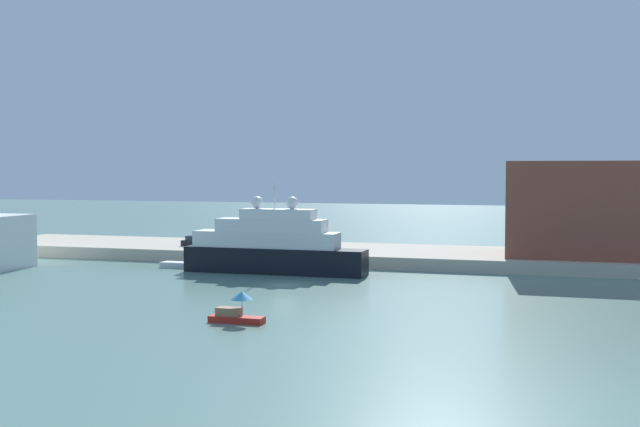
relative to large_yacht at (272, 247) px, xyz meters
The scene contains 9 objects.
ground 10.69m from the large_yacht, 62.37° to the right, with size 400.00×400.00×0.00m, color slate.
quay_dock 16.98m from the large_yacht, 73.65° to the left, with size 110.00×18.32×1.61m, color #B7AD99.
large_yacht is the anchor object (origin of this frame).
small_motorboat 31.14m from the large_yacht, 75.01° to the right, with size 4.63×1.88×2.61m.
work_barge 13.76m from the large_yacht, behind, with size 4.68×1.88×0.70m, color silver.
harbor_building 39.29m from the large_yacht, 23.53° to the left, with size 17.86×12.69×12.00m, color brown.
parked_car 21.33m from the large_yacht, 140.74° to the left, with size 4.59×1.61×1.44m.
person_figure 17.38m from the large_yacht, 134.59° to the left, with size 0.36×0.36×1.62m.
mooring_bollard 9.13m from the large_yacht, 64.02° to the left, with size 0.45×0.45×0.66m, color black.
Camera 1 is at (28.68, -80.74, 12.61)m, focal length 44.59 mm.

